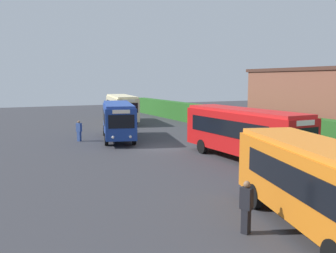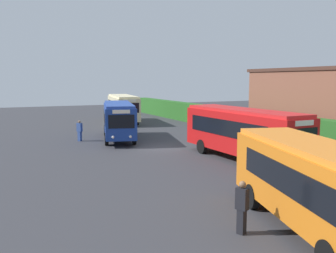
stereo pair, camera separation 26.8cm
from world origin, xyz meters
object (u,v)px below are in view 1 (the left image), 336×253
at_px(person_left, 79,130).
at_px(bus_cream, 122,107).
at_px(bus_red, 243,131).
at_px(bus_orange, 319,182).
at_px(bus_blue, 118,119).
at_px(person_center, 266,142).
at_px(person_far, 246,206).
at_px(person_right, 289,142).

bearing_deg(person_left, bus_cream, 18.12).
height_order(bus_red, person_left, bus_red).
bearing_deg(bus_orange, bus_blue, 15.63).
relative_size(person_center, person_far, 0.99).
bearing_deg(bus_orange, person_right, -23.41).
bearing_deg(person_center, bus_red, 64.11).
relative_size(bus_blue, person_right, 4.91).
bearing_deg(person_center, bus_blue, -5.27).
height_order(bus_cream, bus_orange, bus_cream).
relative_size(bus_cream, bus_red, 0.96).
height_order(person_center, person_far, person_far).
distance_m(person_left, person_right, 16.98).
distance_m(bus_blue, bus_red, 12.37).
height_order(bus_orange, person_center, bus_orange).
relative_size(bus_orange, person_right, 4.99).
bearing_deg(bus_red, person_right, 87.48).
distance_m(person_center, person_far, 13.74).
distance_m(bus_blue, person_right, 14.35).
height_order(bus_blue, person_left, bus_blue).
height_order(bus_red, person_right, bus_red).
bearing_deg(person_right, bus_orange, 166.06).
relative_size(bus_red, bus_orange, 1.14).
bearing_deg(bus_orange, bus_red, -8.36).
bearing_deg(person_center, bus_orange, 109.82).
height_order(bus_orange, person_far, bus_orange).
xyz_separation_m(person_left, person_center, (11.69, 10.21, 0.03)).
bearing_deg(person_far, person_center, 25.06).
distance_m(person_left, person_center, 15.52).
distance_m(bus_orange, person_far, 2.57).
bearing_deg(person_left, person_far, -126.05).
distance_m(bus_orange, person_center, 13.18).
xyz_separation_m(person_center, person_right, (0.51, 1.60, -0.00)).
relative_size(bus_blue, bus_red, 0.86).
xyz_separation_m(bus_red, bus_orange, (10.62, -4.78, -0.13)).
height_order(bus_orange, person_right, bus_orange).
xyz_separation_m(person_left, person_right, (12.20, 11.81, 0.02)).
relative_size(bus_cream, bus_blue, 1.11).
bearing_deg(person_left, bus_blue, -50.93).
bearing_deg(bus_red, bus_orange, -26.31).
height_order(bus_red, person_center, bus_red).
relative_size(person_center, person_right, 1.00).
bearing_deg(bus_orange, bus_cream, 8.38).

